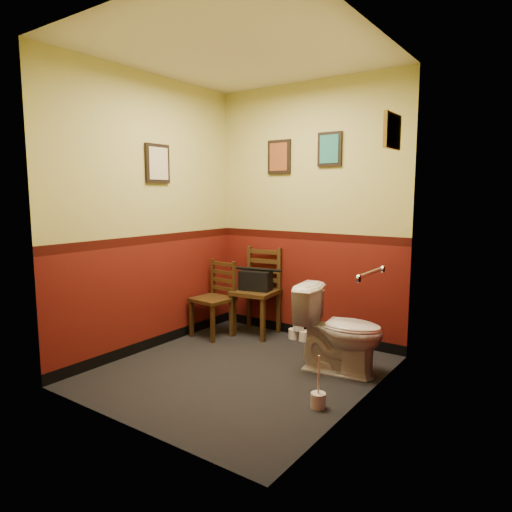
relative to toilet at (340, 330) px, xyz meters
The scene contains 17 objects.
floor 0.95m from the toilet, 145.56° to the right, with size 2.20×2.40×0.00m, color black.
ceiling 2.48m from the toilet, 145.56° to the right, with size 2.20×2.40×0.00m, color silver.
wall_back 1.40m from the toilet, 135.55° to the left, with size 2.20×2.70×0.00m, color #5B140E.
wall_front 2.08m from the toilet, 113.03° to the right, with size 2.20×2.70×0.00m, color #5B140E.
wall_left 2.12m from the toilet, 164.82° to the right, with size 2.40×2.70×0.00m, color #5B140E.
wall_right 1.16m from the toilet, 52.42° to the right, with size 2.40×2.70×0.00m, color #5B140E.
grab_bar 0.72m from the toilet, 34.91° to the right, with size 0.05×0.56×0.06m.
framed_print_back_a 2.02m from the toilet, 147.35° to the left, with size 0.28×0.04×0.36m.
framed_print_back_b 1.83m from the toilet, 124.43° to the left, with size 0.26×0.04×0.34m.
framed_print_left 2.36m from the toilet, 167.66° to the right, with size 0.04×0.30×0.38m.
framed_print_right 1.72m from the toilet, 16.46° to the left, with size 0.04×0.34×0.28m.
toilet is the anchor object (origin of this frame).
toilet_brush 0.80m from the toilet, 76.54° to the right, with size 0.11×0.11×0.40m.
chair_left 1.58m from the toilet, behind, with size 0.42×0.42×0.83m.
chair_right 1.33m from the toilet, 157.75° to the left, with size 0.50×0.50×0.96m.
handbag 1.32m from the toilet, 159.42° to the left, with size 0.37×0.24×0.25m.
tp_stack 0.97m from the toilet, 142.10° to the left, with size 0.24×0.13×0.21m.
Camera 1 is at (2.34, -3.07, 1.56)m, focal length 32.00 mm.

